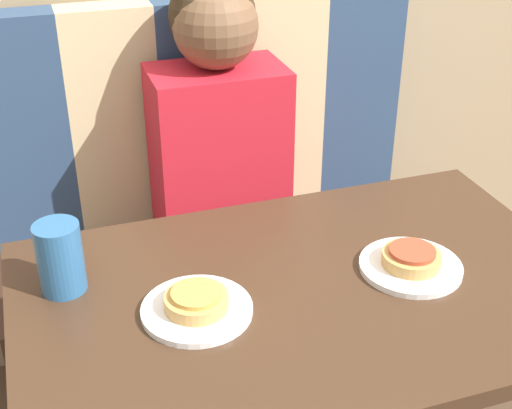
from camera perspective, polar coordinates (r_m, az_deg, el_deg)
name	(u,v)px	position (r m, az deg, el deg)	size (l,w,h in m)	color
booth_seat	(223,313)	(2.08, -2.62, -8.67)	(1.16, 0.47, 0.48)	#382319
booth_backrest	(200,113)	(1.96, -4.50, 7.35)	(1.16, 0.10, 0.61)	navy
dining_table	(305,329)	(1.39, 3.93, -9.89)	(1.07, 0.67, 0.74)	#422B1C
person	(218,117)	(1.77, -3.10, 7.02)	(0.33, 0.23, 0.71)	red
plate_left	(197,310)	(1.27, -4.75, -8.39)	(0.20, 0.20, 0.01)	white
plate_right	(410,267)	(1.40, 12.25, -4.87)	(0.20, 0.20, 0.01)	white
pizza_left	(196,300)	(1.26, -4.79, -7.63)	(0.11, 0.11, 0.03)	tan
pizza_right	(412,257)	(1.39, 12.35, -4.15)	(0.11, 0.11, 0.03)	tan
drinking_cup	(60,258)	(1.33, -15.40, -4.14)	(0.08, 0.08, 0.14)	#2D669E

